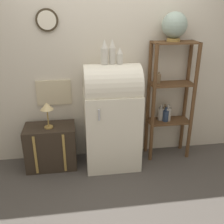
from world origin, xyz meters
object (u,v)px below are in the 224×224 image
desk_lamp (47,108)px  vase_right (120,56)px  vase_center (112,52)px  suitcase_trunk (51,146)px  globe (175,25)px  refrigerator (112,116)px  vase_left (104,53)px

desk_lamp → vase_right: bearing=-0.5°
desk_lamp → vase_center: bearing=-0.2°
suitcase_trunk → desk_lamp: size_ratio=1.92×
suitcase_trunk → desk_lamp: (-0.00, -0.03, 0.56)m
suitcase_trunk → vase_right: vase_right is taller
vase_center → desk_lamp: vase_center is taller
globe → vase_center: size_ratio=1.19×
suitcase_trunk → refrigerator: bearing=-3.2°
vase_left → desk_lamp: vase_left is taller
suitcase_trunk → desk_lamp: bearing=-92.2°
vase_left → globe: bearing=8.2°
suitcase_trunk → globe: size_ratio=1.84×
vase_left → suitcase_trunk: bearing=177.4°
globe → desk_lamp: size_ratio=1.04×
globe → suitcase_trunk: bearing=-176.6°
vase_right → desk_lamp: (-0.90, 0.01, -0.61)m
refrigerator → globe: (0.79, 0.14, 1.09)m
vase_center → vase_right: 0.10m
vase_left → vase_center: (0.09, 0.00, 0.00)m
vase_left → desk_lamp: bearing=179.8°
vase_right → suitcase_trunk: bearing=177.6°
refrigerator → vase_right: size_ratio=7.08×
vase_left → desk_lamp: (-0.72, 0.00, -0.66)m
globe → vase_center: 0.85m
suitcase_trunk → vase_right: 1.48m
refrigerator → suitcase_trunk: size_ratio=2.12×
vase_center → desk_lamp: bearing=179.8°
refrigerator → vase_left: size_ratio=4.74×
suitcase_trunk → vase_left: size_ratio=2.23×
suitcase_trunk → globe: (1.60, 0.09, 1.50)m
refrigerator → vase_center: (0.01, 0.01, 0.80)m
refrigerator → suitcase_trunk: bearing=176.8°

